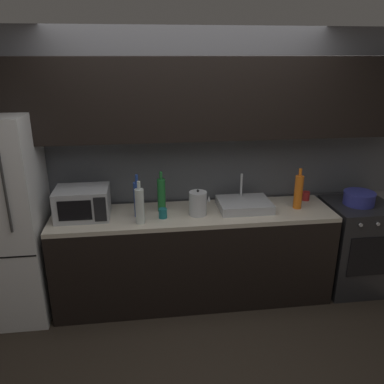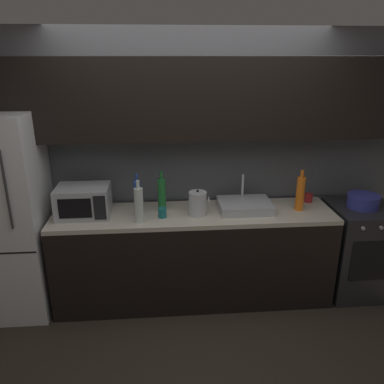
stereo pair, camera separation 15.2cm
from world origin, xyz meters
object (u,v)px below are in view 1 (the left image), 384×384
wine_bottle_clear (140,206)px  mug_teal (163,213)px  wine_bottle_blue (138,199)px  microwave (83,203)px  mug_red (306,196)px  kettle (198,203)px  oven_range (354,246)px  refrigerator (3,220)px  wine_bottle_green (161,195)px  wine_bottle_orange (298,192)px  cooking_pot (359,198)px

wine_bottle_clear → mug_teal: (0.20, 0.08, -0.12)m
wine_bottle_blue → wine_bottle_clear: 0.15m
microwave → mug_red: bearing=4.1°
kettle → mug_teal: bearing=-173.9°
oven_range → refrigerator: bearing=180.0°
refrigerator → oven_range: refrigerator is taller
mug_teal → microwave: bearing=171.5°
mug_teal → wine_bottle_green: bearing=90.1°
refrigerator → oven_range: (3.29, -0.00, -0.46)m
oven_range → mug_red: size_ratio=10.37×
wine_bottle_blue → wine_bottle_clear: wine_bottle_blue is taller
microwave → wine_bottle_orange: 1.96m
oven_range → wine_bottle_blue: bearing=-179.5°
microwave → wine_bottle_green: bearing=4.9°
wine_bottle_orange → wine_bottle_blue: size_ratio=0.99×
wine_bottle_clear → cooking_pot: (2.08, 0.17, -0.10)m
refrigerator → microwave: refrigerator is taller
kettle → mug_teal: (-0.32, -0.03, -0.06)m
wine_bottle_green → wine_bottle_blue: size_ratio=0.97×
wine_bottle_blue → cooking_pot: size_ratio=1.32×
refrigerator → wine_bottle_blue: size_ratio=4.72×
microwave → kettle: 1.01m
microwave → wine_bottle_clear: wine_bottle_clear is taller
oven_range → wine_bottle_blue: wine_bottle_blue is taller
wine_bottle_clear → mug_red: bearing=11.8°
wine_bottle_orange → mug_red: size_ratio=4.42×
cooking_pot → refrigerator: bearing=-180.0°
oven_range → wine_bottle_clear: (-2.11, -0.17, 0.61)m
wine_bottle_blue → cooking_pot: bearing=0.5°
refrigerator → wine_bottle_clear: size_ratio=4.87×
refrigerator → wine_bottle_orange: bearing=-0.3°
kettle → refrigerator: bearing=178.2°
wine_bottle_orange → wine_bottle_blue: 1.48m
wine_bottle_blue → cooking_pot: (2.10, 0.02, -0.10)m
oven_range → wine_bottle_clear: size_ratio=2.39×
wine_bottle_clear → mug_teal: bearing=22.8°
oven_range → wine_bottle_green: (-1.91, 0.08, 0.61)m
refrigerator → wine_bottle_blue: (1.16, -0.02, 0.15)m
wine_bottle_blue → mug_red: 1.66m
refrigerator → microwave: size_ratio=3.98×
microwave → wine_bottle_green: (0.69, 0.06, 0.02)m
refrigerator → microwave: 0.69m
refrigerator → wine_bottle_clear: (1.18, -0.17, 0.14)m
microwave → cooking_pot: (2.58, -0.02, -0.07)m
wine_bottle_clear → cooking_pot: size_ratio=1.28×
cooking_pot → kettle: bearing=-178.1°
cooking_pot → wine_bottle_blue: bearing=-179.5°
wine_bottle_clear → mug_teal: size_ratio=4.29×
oven_range → cooking_pot: size_ratio=3.06×
wine_bottle_clear → mug_teal: wine_bottle_clear is taller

